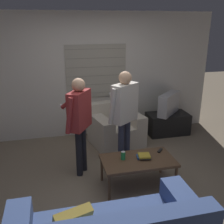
# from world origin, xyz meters

# --- Properties ---
(ground_plane) EXTENTS (16.00, 16.00, 0.00)m
(ground_plane) POSITION_xyz_m (0.00, 0.00, 0.00)
(ground_plane) COLOR #7F705B
(wall_back) EXTENTS (5.20, 0.08, 2.55)m
(wall_back) POSITION_xyz_m (0.00, 2.03, 1.28)
(wall_back) COLOR silver
(wall_back) RESTS_ON ground_plane
(armchair_beige) EXTENTS (1.09, 1.03, 0.81)m
(armchair_beige) POSITION_xyz_m (0.34, 1.41, 0.32)
(armchair_beige) COLOR beige
(armchair_beige) RESTS_ON ground_plane
(coffee_table) EXTENTS (1.06, 0.60, 0.45)m
(coffee_table) POSITION_xyz_m (0.30, -0.10, 0.40)
(coffee_table) COLOR brown
(coffee_table) RESTS_ON ground_plane
(tv_stand) EXTENTS (0.89, 0.50, 0.45)m
(tv_stand) POSITION_xyz_m (1.57, 1.62, 0.23)
(tv_stand) COLOR black
(tv_stand) RESTS_ON ground_plane
(tv) EXTENTS (0.66, 0.64, 0.46)m
(tv) POSITION_xyz_m (1.57, 1.62, 0.68)
(tv) COLOR #B2B2B7
(tv) RESTS_ON tv_stand
(person_left_standing) EXTENTS (0.50, 0.75, 1.57)m
(person_left_standing) POSITION_xyz_m (-0.47, 0.47, 0.99)
(person_left_standing) COLOR black
(person_left_standing) RESTS_ON ground_plane
(person_right_standing) EXTENTS (0.54, 0.81, 1.63)m
(person_right_standing) POSITION_xyz_m (0.25, 0.51, 1.04)
(person_right_standing) COLOR #33384C
(person_right_standing) RESTS_ON ground_plane
(book_stack) EXTENTS (0.21, 0.20, 0.06)m
(book_stack) POSITION_xyz_m (0.40, -0.08, 0.47)
(book_stack) COLOR #284C89
(book_stack) RESTS_ON coffee_table
(soda_can) EXTENTS (0.07, 0.07, 0.13)m
(soda_can) POSITION_xyz_m (0.09, -0.05, 0.51)
(soda_can) COLOR #238E47
(soda_can) RESTS_ON coffee_table
(spare_remote) EXTENTS (0.12, 0.12, 0.02)m
(spare_remote) POSITION_xyz_m (0.71, 0.06, 0.46)
(spare_remote) COLOR black
(spare_remote) RESTS_ON coffee_table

